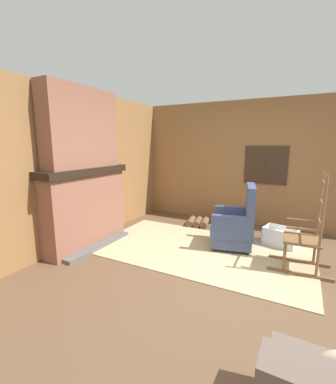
# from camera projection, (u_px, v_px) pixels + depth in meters

# --- Properties ---
(ground_plane) EXTENTS (14.00, 14.00, 0.00)m
(ground_plane) POSITION_uv_depth(u_px,v_px,m) (221.00, 277.00, 3.32)
(ground_plane) COLOR brown
(wood_panel_wall_left) EXTENTS (0.06, 5.61, 2.58)m
(wood_panel_wall_left) POSITION_uv_depth(u_px,v_px,m) (74.00, 169.00, 4.24)
(wood_panel_wall_left) COLOR olive
(wood_panel_wall_left) RESTS_ON ground
(wood_panel_wall_back) EXTENTS (5.61, 0.09, 2.58)m
(wood_panel_wall_back) POSITION_uv_depth(u_px,v_px,m) (259.00, 164.00, 5.28)
(wood_panel_wall_back) COLOR olive
(wood_panel_wall_back) RESTS_ON ground
(fireplace_hearth) EXTENTS (0.56, 1.64, 1.32)m
(fireplace_hearth) POSITION_uv_depth(u_px,v_px,m) (86.00, 208.00, 4.26)
(fireplace_hearth) COLOR brown
(fireplace_hearth) RESTS_ON ground
(chimney_breast) EXTENTS (0.31, 1.35, 1.24)m
(chimney_breast) POSITION_uv_depth(u_px,v_px,m) (81.00, 128.00, 4.02)
(chimney_breast) COLOR brown
(chimney_breast) RESTS_ON fireplace_hearth
(area_rug) EXTENTS (3.37, 1.90, 0.01)m
(area_rug) POSITION_uv_depth(u_px,v_px,m) (200.00, 250.00, 4.17)
(area_rug) COLOR tan
(area_rug) RESTS_ON ground
(armchair) EXTENTS (0.78, 0.81, 1.06)m
(armchair) POSITION_uv_depth(u_px,v_px,m) (236.00, 226.00, 4.22)
(armchair) COLOR #3D4C75
(armchair) RESTS_ON ground
(rocking_chair) EXTENTS (0.82, 0.51, 1.34)m
(rocking_chair) POSITION_uv_depth(u_px,v_px,m) (305.00, 239.00, 3.45)
(rocking_chair) COLOR brown
(rocking_chair) RESTS_ON ground
(firewood_stack) EXTENTS (0.51, 0.51, 0.14)m
(firewood_stack) POSITION_uv_depth(u_px,v_px,m) (198.00, 222.00, 5.41)
(firewood_stack) COLOR brown
(firewood_stack) RESTS_ON ground
(laundry_basket) EXTENTS (0.59, 0.47, 0.31)m
(laundry_basket) POSITION_uv_depth(u_px,v_px,m) (280.00, 237.00, 4.33)
(laundry_basket) COLOR white
(laundry_basket) RESTS_ON ground
(oil_lamp_vase) EXTENTS (0.10, 0.10, 0.28)m
(oil_lamp_vase) POSITION_uv_depth(u_px,v_px,m) (68.00, 163.00, 3.90)
(oil_lamp_vase) COLOR #B24C42
(oil_lamp_vase) RESTS_ON fireplace_hearth
(storage_case) EXTENTS (0.15, 0.27, 0.15)m
(storage_case) POSITION_uv_depth(u_px,v_px,m) (104.00, 161.00, 4.61)
(storage_case) COLOR brown
(storage_case) RESTS_ON fireplace_hearth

